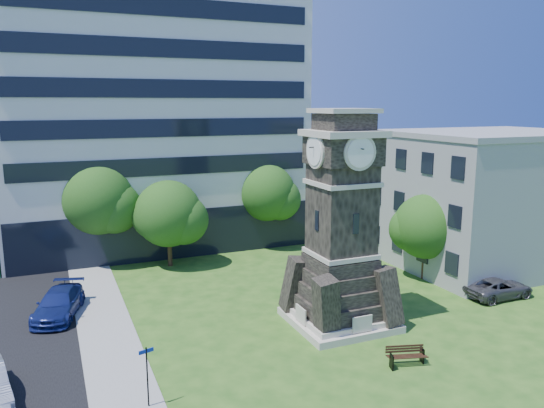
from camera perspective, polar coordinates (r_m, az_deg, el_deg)
name	(u,v)px	position (r m, az deg, el deg)	size (l,w,h in m)	color
ground	(308,346)	(28.72, 3.89, -15.03)	(160.00, 160.00, 0.00)	#245117
sidewalk	(109,338)	(30.73, -17.17, -13.65)	(3.00, 70.00, 0.06)	gray
clock_tower	(341,234)	(29.94, 7.42, -3.24)	(5.40, 5.40, 12.22)	beige
office_tall	(147,83)	(49.62, -13.33, 12.50)	(26.20, 15.11, 28.60)	silver
office_low	(490,198)	(44.99, 22.38, 0.65)	(15.20, 12.20, 10.40)	gray
car_street_north	(59,304)	(34.45, -21.96, -9.91)	(2.18, 5.37, 1.56)	navy
car_east_lot	(499,288)	(37.98, 23.22, -8.30)	(2.13, 4.62, 1.28)	#444348
park_bench	(406,355)	(27.42, 14.24, -15.45)	(1.90, 0.51, 0.98)	black
street_sign	(147,370)	(23.45, -13.29, -17.00)	(0.64, 0.06, 2.68)	black
tree_nw	(99,202)	(43.01, -18.09, 0.21)	(6.05, 5.50, 7.95)	#332114
tree_nc	(169,216)	(41.43, -10.98, -1.24)	(5.65, 5.14, 6.74)	#332114
tree_ne	(268,195)	(45.89, -0.47, 0.99)	(5.43, 4.93, 7.36)	#332114
tree_east	(427,228)	(39.33, 16.31, -2.54)	(5.09, 4.63, 6.20)	#332114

